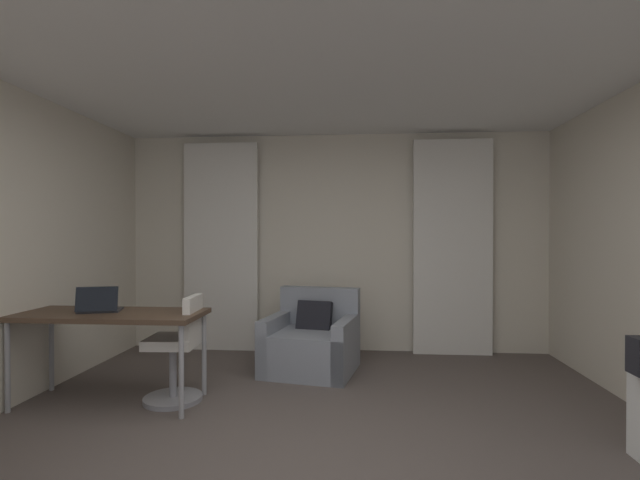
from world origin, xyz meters
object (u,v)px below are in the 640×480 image
(desk, at_px, (111,320))
(laptop, at_px, (99,307))
(desk_chair, at_px, (178,354))
(armchair, at_px, (312,344))

(desk, relative_size, laptop, 3.99)
(desk, bearing_deg, laptop, 177.44)
(desk_chair, distance_m, laptop, 0.75)
(desk, xyz_separation_m, desk_chair, (0.53, 0.09, -0.30))
(desk_chair, height_order, laptop, laptop)
(armchair, bearing_deg, desk, -146.60)
(armchair, bearing_deg, laptop, -148.35)
(armchair, relative_size, desk, 0.67)
(armchair, distance_m, desk, 1.92)
(armchair, height_order, laptop, laptop)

